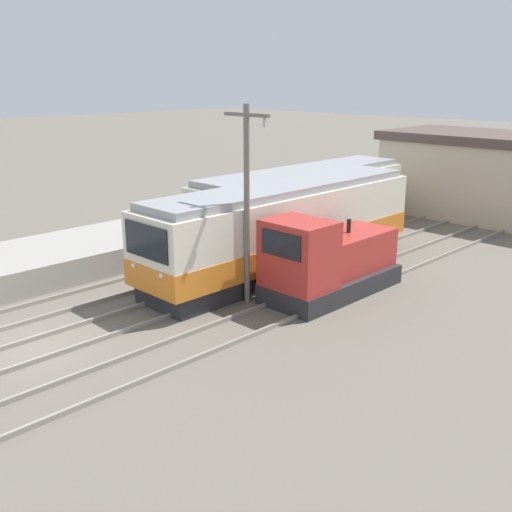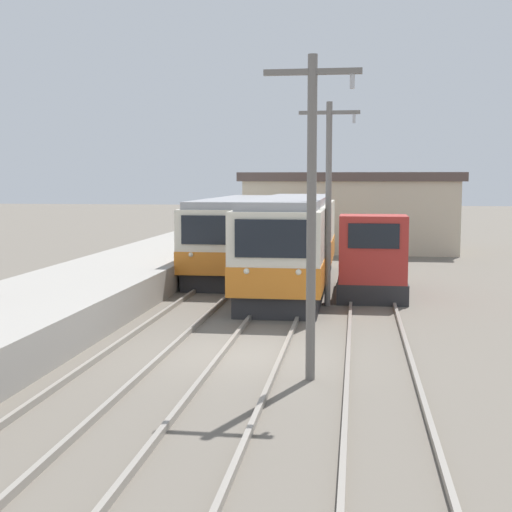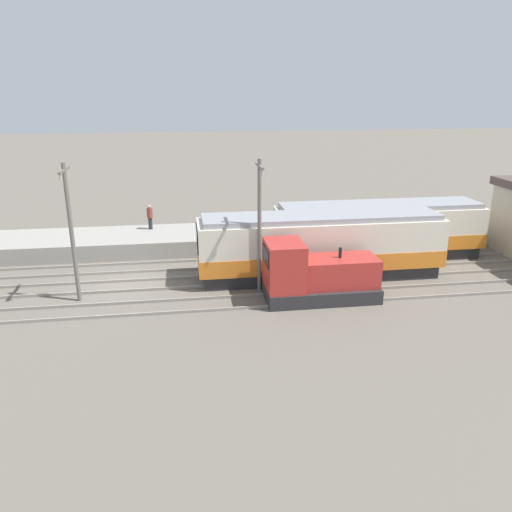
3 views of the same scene
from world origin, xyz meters
name	(u,v)px [view 2 (image 2 of 3)]	position (x,y,z in m)	size (l,w,h in m)	color
ground_plane	(245,355)	(0.00, 0.00, 0.00)	(200.00, 200.00, 0.00)	#665E54
platform_left	(1,326)	(-6.25, 0.00, 0.52)	(4.50, 54.00, 1.04)	gray
track_left	(141,348)	(-2.60, 0.00, 0.07)	(1.54, 60.00, 0.14)	gray
track_center	(253,352)	(0.20, 0.00, 0.07)	(1.54, 60.00, 0.14)	gray
track_right	(379,356)	(3.20, 0.00, 0.07)	(1.54, 60.00, 0.14)	gray
commuter_train_left	(240,238)	(-2.60, 15.02, 1.58)	(2.84, 12.71, 3.39)	#28282B
commuter_train_center	(293,246)	(0.20, 10.60, 1.65)	(2.84, 13.38, 3.54)	#28282B
shunting_locomotive	(372,262)	(3.20, 9.56, 1.21)	(2.40, 5.56, 3.00)	#28282B
catenary_mast_near	(312,205)	(1.71, -1.91, 3.69)	(2.00, 0.20, 6.74)	slate
catenary_mast_mid	(329,196)	(1.71, 7.02, 3.69)	(2.00, 0.20, 6.74)	slate
station_building	(350,211)	(2.25, 26.00, 2.33)	(12.60, 6.30, 4.61)	beige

